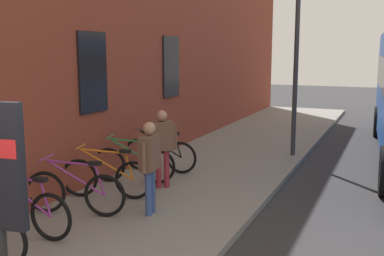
{
  "coord_description": "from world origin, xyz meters",
  "views": [
    {
      "loc": [
        -2.13,
        -2.04,
        2.84
      ],
      "look_at": [
        4.9,
        1.06,
        1.54
      ],
      "focal_mm": 43.16,
      "sensor_mm": 36.0,
      "label": 1
    }
  ],
  "objects": [
    {
      "name": "pedestrian_by_facade",
      "position": [
        4.37,
        1.59,
        1.07
      ],
      "size": [
        0.59,
        0.28,
        1.56
      ],
      "color": "#334C8C",
      "rests_on": "sidewalk_pavement"
    },
    {
      "name": "street_lamp",
      "position": [
        9.74,
        0.3,
        3.17
      ],
      "size": [
        0.28,
        0.28,
        5.14
      ],
      "color": "#333338",
      "rests_on": "sidewalk_pavement"
    },
    {
      "name": "bicycle_end_of_row",
      "position": [
        4.79,
        2.74,
        0.51
      ],
      "size": [
        0.62,
        1.72,
        0.97
      ],
      "color": "black",
      "rests_on": "sidewalk_pavement"
    },
    {
      "name": "bicycle_far_end",
      "position": [
        2.79,
        2.86,
        0.51
      ],
      "size": [
        0.48,
        1.77,
        0.97
      ],
      "color": "black",
      "rests_on": "sidewalk_pavement"
    },
    {
      "name": "pedestrian_crossing_street",
      "position": [
        5.79,
        2.09,
        1.07
      ],
      "size": [
        0.44,
        0.5,
        1.56
      ],
      "color": "maroon",
      "rests_on": "sidewalk_pavement"
    },
    {
      "name": "ground",
      "position": [
        6.0,
        -1.0,
        0.0
      ],
      "size": [
        60.0,
        60.0,
        0.0
      ],
      "primitive_type": "plane",
      "color": "#2D2D30"
    },
    {
      "name": "sidewalk_pavement",
      "position": [
        8.0,
        1.75,
        0.06
      ],
      "size": [
        24.0,
        3.5,
        0.12
      ],
      "primitive_type": "cube",
      "color": "gray",
      "rests_on": "ground"
    },
    {
      "name": "bicycle_under_window",
      "position": [
        5.86,
        2.8,
        0.51
      ],
      "size": [
        0.66,
        1.71,
        0.97
      ],
      "color": "black",
      "rests_on": "sidewalk_pavement"
    },
    {
      "name": "bicycle_beside_lamp",
      "position": [
        6.86,
        2.72,
        0.51
      ],
      "size": [
        0.48,
        1.77,
        0.97
      ],
      "color": "black",
      "rests_on": "sidewalk_pavement"
    },
    {
      "name": "bicycle_mid_rack",
      "position": [
        3.83,
        2.71,
        0.51
      ],
      "size": [
        0.57,
        1.74,
        0.97
      ],
      "color": "black",
      "rests_on": "sidewalk_pavement"
    }
  ]
}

